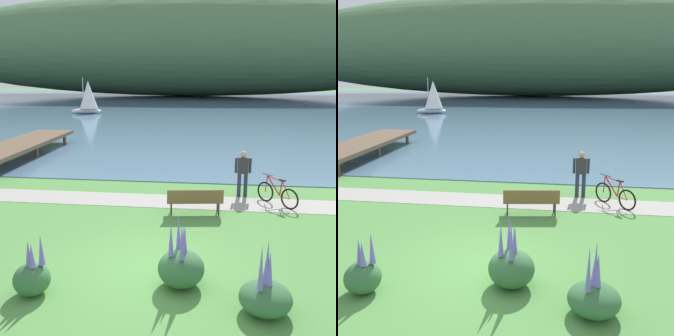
{
  "view_description": "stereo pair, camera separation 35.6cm",
  "coord_description": "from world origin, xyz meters",
  "views": [
    {
      "loc": [
        1.49,
        -8.39,
        4.51
      ],
      "look_at": [
        -0.26,
        5.96,
        1.0
      ],
      "focal_mm": 42.35,
      "sensor_mm": 36.0,
      "label": 1
    },
    {
      "loc": [
        1.84,
        -8.34,
        4.51
      ],
      "look_at": [
        -0.26,
        5.96,
        1.0
      ],
      "focal_mm": 42.35,
      "sensor_mm": 36.0,
      "label": 2
    }
  ],
  "objects": [
    {
      "name": "echium_bush_beside_closest",
      "position": [
        0.83,
        -0.66,
        0.44
      ],
      "size": [
        1.0,
        1.0,
        1.59
      ],
      "color": "#386B3D",
      "rests_on": "ground"
    },
    {
      "name": "bicycle_leaning_near_bench",
      "position": [
        3.65,
        5.06,
        0.4
      ],
      "size": [
        1.24,
        1.35,
        1.01
      ],
      "color": "black",
      "rests_on": "ground"
    },
    {
      "name": "shoreline_path",
      "position": [
        0.0,
        5.01,
        0.01
      ],
      "size": [
        60.0,
        1.5,
        0.01
      ],
      "primitive_type": "cube",
      "color": "#A39E93",
      "rests_on": "ground"
    },
    {
      "name": "pier_dock",
      "position": [
        -9.0,
        11.46,
        0.69
      ],
      "size": [
        2.4,
        10.0,
        0.8
      ],
      "color": "brown",
      "rests_on": "ground"
    },
    {
      "name": "person_at_shoreline",
      "position": [
        2.52,
        5.95,
        0.98
      ],
      "size": [
        0.61,
        0.24,
        1.71
      ],
      "color": "#282D47",
      "rests_on": "ground"
    },
    {
      "name": "distant_hillside",
      "position": [
        -4.53,
        69.13,
        9.33
      ],
      "size": [
        112.37,
        28.0,
        18.58
      ],
      "primitive_type": "ellipsoid",
      "color": "#4C7047",
      "rests_on": "bay_water"
    },
    {
      "name": "park_bench_near_camera",
      "position": [
        0.88,
        3.76,
        0.52
      ],
      "size": [
        1.85,
        0.73,
        0.88
      ],
      "color": "brown",
      "rests_on": "ground"
    },
    {
      "name": "sailboat_nearest_to_shore",
      "position": [
        -12.51,
        34.13,
        1.87
      ],
      "size": [
        3.37,
        2.14,
        3.88
      ],
      "color": "white",
      "rests_on": "bay_water"
    },
    {
      "name": "ground_plane",
      "position": [
        0.0,
        0.0,
        0.0
      ],
      "size": [
        200.0,
        200.0,
        0.0
      ],
      "primitive_type": "plane",
      "color": "#518E42"
    },
    {
      "name": "echium_bush_closest_to_camera",
      "position": [
        -2.2,
        -1.36,
        0.38
      ],
      "size": [
        0.76,
        0.76,
        1.32
      ],
      "color": "#386B3D",
      "rests_on": "ground"
    },
    {
      "name": "echium_bush_mid_cluster",
      "position": [
        2.52,
        -1.44,
        0.36
      ],
      "size": [
        1.02,
        1.02,
        1.51
      ],
      "color": "#386B3D",
      "rests_on": "ground"
    },
    {
      "name": "bay_water",
      "position": [
        0.0,
        47.46,
        0.02
      ],
      "size": [
        180.0,
        80.0,
        0.04
      ],
      "primitive_type": "cube",
      "color": "#5B7F9E",
      "rests_on": "ground"
    }
  ]
}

